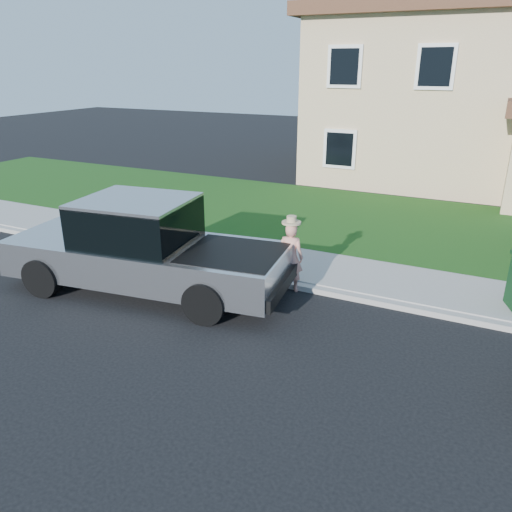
{
  "coord_description": "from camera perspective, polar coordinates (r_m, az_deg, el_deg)",
  "views": [
    {
      "loc": [
        3.44,
        -6.61,
        4.68
      ],
      "look_at": [
        -0.51,
        1.52,
        1.2
      ],
      "focal_mm": 35.0,
      "sensor_mm": 36.0,
      "label": 1
    }
  ],
  "objects": [
    {
      "name": "lawn",
      "position": [
        15.99,
        16.06,
        3.39
      ],
      "size": [
        40.0,
        7.0,
        0.1
      ],
      "primitive_type": "cube",
      "color": "#143F12",
      "rests_on": "ground"
    },
    {
      "name": "sidewalk",
      "position": [
        11.82,
        11.96,
        -2.35
      ],
      "size": [
        40.0,
        2.0,
        0.15
      ],
      "primitive_type": "cube",
      "color": "gray",
      "rests_on": "ground"
    },
    {
      "name": "pickup_truck",
      "position": [
        11.01,
        -12.62,
        0.79
      ],
      "size": [
        6.47,
        2.87,
        2.06
      ],
      "rotation": [
        0.0,
        0.0,
        0.13
      ],
      "color": "black",
      "rests_on": "ground"
    },
    {
      "name": "ground",
      "position": [
        8.8,
        -1.34,
        -11.08
      ],
      "size": [
        80.0,
        80.0,
        0.0
      ],
      "primitive_type": "plane",
      "color": "black",
      "rests_on": "ground"
    },
    {
      "name": "woman",
      "position": [
        10.82,
        3.97,
        0.03
      ],
      "size": [
        0.59,
        0.42,
        1.7
      ],
      "rotation": [
        0.0,
        0.0,
        3.23
      ],
      "color": "tan",
      "rests_on": "ground"
    },
    {
      "name": "curb",
      "position": [
        10.85,
        10.47,
        -4.52
      ],
      "size": [
        40.0,
        0.2,
        0.12
      ],
      "primitive_type": "cube",
      "color": "gray",
      "rests_on": "ground"
    },
    {
      "name": "house",
      "position": [
        23.14,
        21.47,
        15.94
      ],
      "size": [
        14.0,
        11.3,
        6.85
      ],
      "color": "tan",
      "rests_on": "ground"
    }
  ]
}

